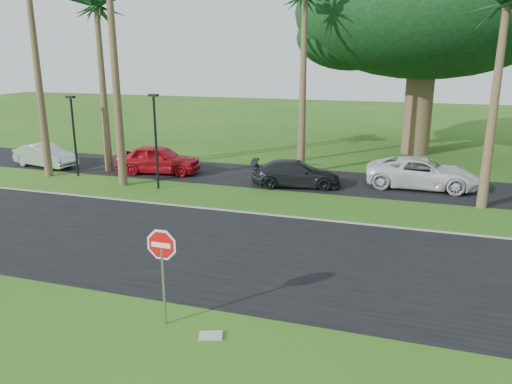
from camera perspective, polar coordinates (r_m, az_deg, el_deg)
The scene contains 16 objects.
ground at distance 15.60m, azimuth -6.70°, elevation -9.12°, with size 120.00×120.00×0.00m, color #235114.
road at distance 17.28m, azimuth -3.94°, elevation -6.49°, with size 120.00×8.00×0.02m, color black.
parking_strip at distance 26.84m, azimuth 4.41°, elevation 1.53°, with size 120.00×5.00×0.02m, color black.
curb at distance 20.86m, azimuth 0.20°, elevation -2.49°, with size 120.00×0.12×0.06m, color gray.
stop_sign_near at distance 12.24m, azimuth -10.68°, elevation -7.36°, with size 1.05×0.07×2.62m.
palm_left_mid at distance 29.11m, azimuth -17.76°, elevation 19.16°, with size 5.00×5.00×10.00m.
palm_center at distance 27.64m, azimuth 5.62°, elevation 21.03°, with size 5.00×5.00×10.50m.
palm_right_near at distance 23.09m, azimuth 26.69°, elevation 18.22°, with size 5.00×5.00×9.50m.
canopy_tree at distance 34.93m, azimuth 18.89°, elevation 18.79°, with size 16.50×16.50×13.12m.
streetlight_left at distance 28.69m, azimuth -20.11°, elevation 6.61°, with size 0.45×0.25×4.34m.
streetlight_right at distance 24.81m, azimuth -11.41°, elevation 6.34°, with size 0.45×0.25×4.64m.
car_silver at distance 32.02m, azimuth -22.95°, elevation 3.83°, with size 1.41×4.06×1.34m, color silver.
car_red at distance 28.38m, azimuth -11.03°, elevation 3.67°, with size 1.86×4.63×1.58m, color #A70D18.
car_dark at distance 25.17m, azimuth 4.58°, elevation 2.09°, with size 1.82×4.49×1.30m, color black.
car_minivan at distance 26.10m, azimuth 18.45°, elevation 2.03°, with size 2.49×5.39×1.50m, color white.
utility_slab at distance 12.35m, azimuth -5.20°, elevation -16.03°, with size 0.55×0.35×0.06m, color #A4A59D.
Camera 1 is at (6.06, -12.84, 6.48)m, focal length 35.00 mm.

